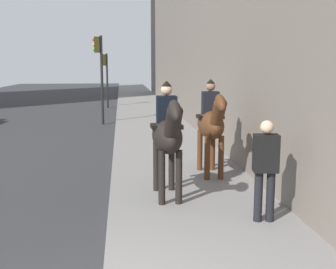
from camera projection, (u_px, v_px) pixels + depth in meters
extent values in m
ellipsoid|color=black|center=(167.00, 136.00, 8.15)|extent=(1.52, 0.61, 0.66)
cylinder|color=black|center=(179.00, 177.00, 7.85)|extent=(0.13, 0.13, 1.02)
cylinder|color=black|center=(162.00, 178.00, 7.81)|extent=(0.13, 0.13, 1.02)
cylinder|color=black|center=(172.00, 166.00, 8.73)|extent=(0.13, 0.13, 1.02)
cylinder|color=black|center=(156.00, 166.00, 8.69)|extent=(0.13, 0.13, 1.02)
cylinder|color=black|center=(173.00, 124.00, 7.34)|extent=(0.64, 0.30, 0.68)
ellipsoid|color=black|center=(175.00, 111.00, 7.10)|extent=(0.63, 0.24, 0.49)
cylinder|color=black|center=(162.00, 135.00, 8.86)|extent=(0.29, 0.11, 0.55)
cube|color=black|center=(167.00, 126.00, 8.17)|extent=(0.46, 0.61, 0.08)
cube|color=black|center=(167.00, 110.00, 8.12)|extent=(0.29, 0.39, 0.55)
sphere|color=#D8AD8C|center=(167.00, 90.00, 8.06)|extent=(0.22, 0.22, 0.22)
cone|color=black|center=(167.00, 83.00, 8.04)|extent=(0.21, 0.21, 0.10)
ellipsoid|color=#4C2B16|center=(210.00, 125.00, 9.86)|extent=(1.50, 0.56, 0.66)
cylinder|color=#4C2B16|center=(221.00, 158.00, 9.55)|extent=(0.13, 0.13, 1.00)
cylinder|color=#4C2B16|center=(207.00, 158.00, 9.51)|extent=(0.13, 0.13, 1.00)
cylinder|color=#4C2B16|center=(213.00, 150.00, 10.43)|extent=(0.13, 0.13, 1.00)
cylinder|color=#4C2B16|center=(200.00, 150.00, 10.39)|extent=(0.13, 0.13, 1.00)
cylinder|color=#4C2B16|center=(218.00, 114.00, 9.04)|extent=(0.63, 0.28, 0.68)
ellipsoid|color=#4C2B16|center=(221.00, 103.00, 8.80)|extent=(0.63, 0.22, 0.49)
cylinder|color=black|center=(205.00, 125.00, 10.57)|extent=(0.28, 0.10, 0.55)
cube|color=black|center=(210.00, 117.00, 9.87)|extent=(0.44, 0.60, 0.08)
cube|color=black|center=(210.00, 103.00, 9.82)|extent=(0.28, 0.38, 0.55)
sphere|color=#8C664C|center=(211.00, 86.00, 9.76)|extent=(0.22, 0.22, 0.22)
cone|color=black|center=(211.00, 81.00, 9.74)|extent=(0.20, 0.20, 0.10)
cylinder|color=black|center=(258.00, 197.00, 6.98)|extent=(0.14, 0.14, 0.85)
cylinder|color=black|center=(270.00, 197.00, 6.97)|extent=(0.14, 0.14, 0.85)
cube|color=black|center=(266.00, 153.00, 6.85)|extent=(0.31, 0.43, 0.62)
sphere|color=#D8AD8C|center=(267.00, 127.00, 6.78)|extent=(0.22, 0.22, 0.22)
cylinder|color=black|center=(102.00, 81.00, 19.04)|extent=(0.12, 0.12, 4.00)
cube|color=#2D280C|center=(97.00, 45.00, 18.76)|extent=(0.20, 0.24, 0.70)
sphere|color=red|center=(94.00, 40.00, 18.71)|extent=(0.14, 0.14, 0.14)
sphere|color=orange|center=(94.00, 45.00, 18.75)|extent=(0.14, 0.14, 0.14)
sphere|color=green|center=(94.00, 50.00, 18.78)|extent=(0.14, 0.14, 0.14)
cylinder|color=black|center=(107.00, 81.00, 26.60)|extent=(0.12, 0.12, 3.42)
cube|color=#2D280C|center=(104.00, 60.00, 26.36)|extent=(0.20, 0.24, 0.70)
sphere|color=red|center=(102.00, 56.00, 26.31)|extent=(0.14, 0.14, 0.14)
sphere|color=orange|center=(102.00, 60.00, 26.35)|extent=(0.14, 0.14, 0.14)
sphere|color=green|center=(102.00, 64.00, 26.39)|extent=(0.14, 0.14, 0.14)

